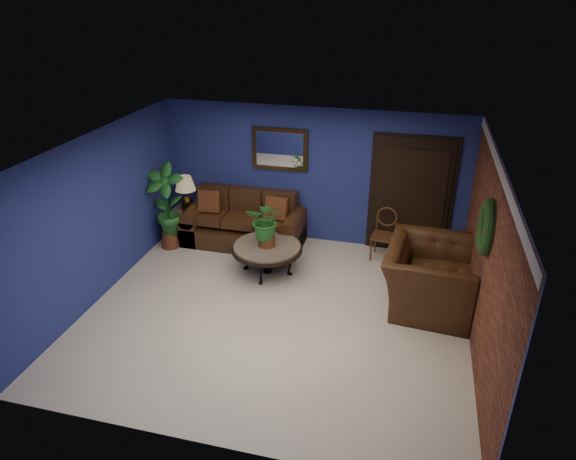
% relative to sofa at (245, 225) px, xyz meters
% --- Properties ---
extents(floor, '(5.50, 5.50, 0.00)m').
position_rel_sofa_xyz_m(floor, '(1.18, -2.08, -0.32)').
color(floor, beige).
rests_on(floor, ground).
extents(wall_back, '(5.50, 0.04, 2.50)m').
position_rel_sofa_xyz_m(wall_back, '(1.18, 0.42, 0.93)').
color(wall_back, navy).
rests_on(wall_back, ground).
extents(wall_left, '(0.04, 5.00, 2.50)m').
position_rel_sofa_xyz_m(wall_left, '(-1.57, -2.08, 0.93)').
color(wall_left, navy).
rests_on(wall_left, ground).
extents(wall_right_brick, '(0.04, 5.00, 2.50)m').
position_rel_sofa_xyz_m(wall_right_brick, '(3.93, -2.08, 0.93)').
color(wall_right_brick, brown).
rests_on(wall_right_brick, ground).
extents(ceiling, '(5.50, 5.00, 0.02)m').
position_rel_sofa_xyz_m(ceiling, '(1.18, -2.08, 2.18)').
color(ceiling, white).
rests_on(ceiling, wall_back).
extents(crown_molding, '(0.03, 5.00, 0.14)m').
position_rel_sofa_xyz_m(crown_molding, '(3.90, -2.08, 2.11)').
color(crown_molding, white).
rests_on(crown_molding, wall_right_brick).
extents(wall_mirror, '(1.02, 0.06, 0.77)m').
position_rel_sofa_xyz_m(wall_mirror, '(0.58, 0.38, 1.40)').
color(wall_mirror, '#472F13').
rests_on(wall_mirror, wall_back).
extents(closet_door, '(1.44, 0.06, 2.18)m').
position_rel_sofa_xyz_m(closet_door, '(2.93, 0.39, 0.73)').
color(closet_door, black).
rests_on(closet_door, wall_back).
extents(wreath, '(0.16, 0.72, 0.72)m').
position_rel_sofa_xyz_m(wreath, '(3.87, -2.03, 1.38)').
color(wreath, black).
rests_on(wreath, wall_right_brick).
extents(sofa, '(2.19, 0.95, 0.99)m').
position_rel_sofa_xyz_m(sofa, '(0.00, 0.00, 0.00)').
color(sofa, '#412812').
rests_on(sofa, ground).
extents(coffee_table, '(1.17, 1.17, 0.50)m').
position_rel_sofa_xyz_m(coffee_table, '(0.72, -0.99, 0.12)').
color(coffee_table, '#58524D').
rests_on(coffee_table, ground).
extents(end_table, '(0.60, 0.60, 0.55)m').
position_rel_sofa_xyz_m(end_table, '(-1.12, -0.03, 0.10)').
color(end_table, '#58524D').
rests_on(end_table, ground).
extents(table_lamp, '(0.38, 0.38, 0.63)m').
position_rel_sofa_xyz_m(table_lamp, '(-1.12, -0.03, 0.63)').
color(table_lamp, '#472F13').
rests_on(table_lamp, end_table).
extents(side_chair, '(0.44, 0.44, 0.91)m').
position_rel_sofa_xyz_m(side_chair, '(2.55, 0.03, 0.19)').
color(side_chair, '#502E17').
rests_on(side_chair, ground).
extents(armchair, '(1.41, 1.58, 0.96)m').
position_rel_sofa_xyz_m(armchair, '(3.33, -1.31, 0.16)').
color(armchair, '#412812').
rests_on(armchair, ground).
extents(coffee_plant, '(0.61, 0.53, 0.79)m').
position_rel_sofa_xyz_m(coffee_plant, '(0.72, -0.99, 0.62)').
color(coffee_plant, '#5C3417').
rests_on(coffee_plant, coffee_table).
extents(floor_plant, '(0.38, 0.32, 0.82)m').
position_rel_sofa_xyz_m(floor_plant, '(3.53, -0.40, 0.10)').
color(floor_plant, '#5C3417').
rests_on(floor_plant, ground).
extents(tall_plant, '(0.72, 0.51, 1.58)m').
position_rel_sofa_xyz_m(tall_plant, '(-1.27, -0.55, 0.54)').
color(tall_plant, brown).
rests_on(tall_plant, ground).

